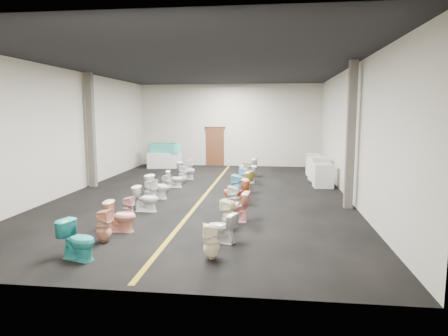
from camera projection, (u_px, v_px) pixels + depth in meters
The scene contains 41 objects.
floor at pixel (206, 194), 14.52m from camera, with size 16.00×16.00×0.00m, color black.
ceiling at pixel (205, 68), 13.90m from camera, with size 16.00×16.00×0.00m, color black.
wall_back at pixel (229, 125), 22.07m from camera, with size 10.00×10.00×0.00m, color beige.
wall_front at pixel (122, 157), 6.34m from camera, with size 10.00×10.00×0.00m, color beige.
wall_left at pixel (73, 132), 14.80m from camera, with size 16.00×16.00×0.00m, color beige.
wall_right at pixel (350, 133), 13.61m from camera, with size 16.00×16.00×0.00m, color beige.
aisle_stripe at pixel (206, 194), 14.52m from camera, with size 0.12×15.60×0.01m, color olive.
back_door at pixel (215, 147), 22.27m from camera, with size 1.00×0.10×2.10m, color #562D19.
door_frame at pixel (215, 128), 22.14m from camera, with size 1.15×0.08×0.10m, color #331C11.
column_left at pixel (91, 130), 15.76m from camera, with size 0.25×0.25×4.50m, color #59544C.
column_right at pixel (351, 136), 12.16m from camera, with size 0.25×0.25×4.50m, color #59544C.
display_table at pixel (165, 160), 21.54m from camera, with size 1.82×0.91×0.81m, color silver.
bathtub at pixel (165, 148), 21.45m from camera, with size 1.85×0.80×0.55m.
appliance_crate_a at pixel (323, 176), 15.82m from camera, with size 0.73×0.73×0.94m, color beige.
appliance_crate_b at pixel (319, 169), 17.36m from camera, with size 0.75×0.75×1.03m, color silver.
appliance_crate_c at pixel (315, 168), 18.63m from camera, with size 0.68×0.68×0.77m, color white.
appliance_crate_d at pixel (313, 163), 19.80m from camera, with size 0.66×0.66×0.94m, color silver.
toilet_left_0 at pixel (78, 240), 8.03m from camera, with size 0.45×0.79×0.81m, color teal.
toilet_left_1 at pixel (104, 226), 9.10m from camera, with size 0.35×0.36×0.78m, color #E6A281.
toilet_left_2 at pixel (121, 216), 9.93m from camera, with size 0.43×0.76×0.78m, color #FCAD92.
toilet_left_3 at pixel (128, 208), 10.94m from camera, with size 0.31×0.31×0.68m, color #E2A3A4.
toilet_left_4 at pixel (146, 199), 11.97m from camera, with size 0.43×0.75×0.77m, color white.
toilet_left_5 at pixel (150, 192), 12.83m from camera, with size 0.37×0.38×0.83m, color silver.
toilet_left_6 at pixel (157, 187), 13.78m from camera, with size 0.46×0.80×0.81m, color white.
toilet_left_7 at pixel (166, 184), 14.77m from camera, with size 0.31×0.31×0.68m, color silver.
toilet_left_8 at pixel (175, 179), 15.83m from camera, with size 0.38×0.66×0.68m, color white.
toilet_left_9 at pixel (183, 174), 16.76m from camera, with size 0.34×0.35×0.76m, color white.
toilet_left_10 at pixel (186, 170), 17.75m from camera, with size 0.44×0.78×0.79m, color silver.
toilet_left_11 at pixel (188, 168), 18.65m from camera, with size 0.35×0.36×0.78m, color white.
toilet_right_0 at pixel (212, 242), 8.04m from camera, with size 0.33×0.34×0.74m, color #F2E2C6.
toilet_right_1 at pixel (222, 227), 9.10m from camera, with size 0.39×0.69×0.70m, color silver.
toilet_right_2 at pixel (229, 215), 10.03m from camera, with size 0.36×0.36×0.79m, color #F6E6C5.
toilet_right_3 at pixel (235, 206), 10.87m from camera, with size 0.46×0.81×0.83m, color #F6ABA2.
toilet_right_4 at pixel (234, 198), 11.98m from camera, with size 0.35×0.36×0.78m, color silver.
toilet_right_5 at pixel (236, 192), 12.94m from camera, with size 0.46×0.80×0.81m, color orange.
toilet_right_6 at pixel (238, 186), 13.80m from camera, with size 0.38×0.38×0.83m, color #75BADA.
toilet_right_7 at pixel (242, 182), 14.78m from camera, with size 0.46×0.80×0.82m, color #DEC74A.
toilet_right_8 at pixel (245, 178), 15.70m from camera, with size 0.37×0.37×0.81m, color #86C0F5.
toilet_right_9 at pixel (247, 174), 16.76m from camera, with size 0.42×0.73×0.75m, color silver.
toilet_right_10 at pixel (248, 170), 17.76m from camera, with size 0.36×0.37×0.80m, color beige.
toilet_right_11 at pixel (248, 167), 18.70m from camera, with size 0.46×0.81×0.83m, color white.
Camera 1 is at (2.37, -14.06, 2.95)m, focal length 32.00 mm.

